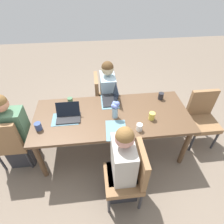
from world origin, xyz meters
The scene contains 20 objects.
ground_plane centered at (0.00, 0.00, 0.00)m, with size 10.00×10.00×0.00m, color #756656.
dining_table centered at (0.00, 0.00, 0.66)m, with size 2.17×0.92×0.73m.
chair_head_right_left_near centered at (1.42, 0.11, 0.50)m, with size 0.44×0.44×0.90m.
person_head_right_left_near centered at (1.36, 0.04, 0.53)m, with size 0.40×0.36×1.19m.
chair_far_left_mid centered at (-0.12, 0.79, 0.50)m, with size 0.44×0.44×0.90m.
person_far_left_mid centered at (-0.04, 0.73, 0.53)m, with size 0.36×0.40×1.19m.
chair_near_left_far centered at (0.07, -0.76, 0.50)m, with size 0.44×0.44×0.90m.
person_near_left_far centered at (-0.01, -0.70, 0.53)m, with size 0.36×0.40×1.19m.
chair_head_left_right_near centered at (-1.44, -0.08, 0.50)m, with size 0.44×0.44×0.90m.
flower_vase centered at (-0.04, 0.05, 0.87)m, with size 0.12×0.12×0.26m.
placemat_head_right_left_near centered at (0.64, 0.02, 0.73)m, with size 0.36×0.26×0.00m, color slate.
placemat_far_left_mid centered at (-0.02, 0.30, 0.73)m, with size 0.36×0.26×0.00m, color slate.
placemat_near_left_far centered at (0.00, -0.30, 0.73)m, with size 0.36×0.26×0.00m, color slate.
laptop_near_left_far centered at (-0.03, -0.32, 0.78)m, with size 0.22×0.32×0.21m.
laptop_head_right_left_near centered at (0.60, -0.01, 0.78)m, with size 0.32×0.22×0.20m.
coffee_mug_near_left centered at (-0.79, -0.29, 0.79)m, with size 0.08×0.08×0.11m, color #232328.
coffee_mug_near_right centered at (-0.52, 0.15, 0.79)m, with size 0.08×0.08×0.11m, color #DBC64C.
coffee_mug_centre_left centered at (0.96, 0.17, 0.78)m, with size 0.09×0.09×0.10m, color #33477A.
coffee_mug_centre_right centered at (-0.31, 0.33, 0.78)m, with size 0.08×0.08×0.10m, color white.
coffee_mug_far_left centered at (0.59, -0.32, 0.78)m, with size 0.08×0.08×0.10m, color #47704C.
Camera 1 is at (0.21, 1.89, 2.43)m, focal length 29.26 mm.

